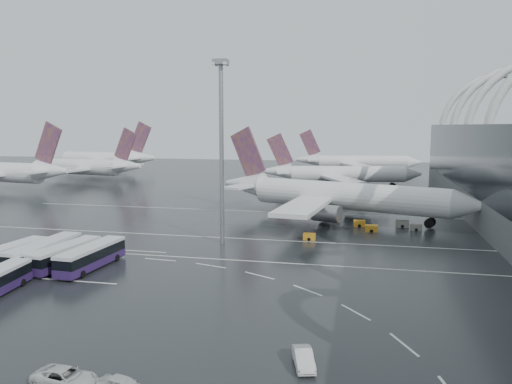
% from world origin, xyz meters
% --- Properties ---
extents(ground, '(420.00, 420.00, 0.00)m').
position_xyz_m(ground, '(0.00, 0.00, 0.00)').
color(ground, black).
rests_on(ground, ground).
extents(lane_marking_near, '(120.00, 0.25, 0.01)m').
position_xyz_m(lane_marking_near, '(0.00, -2.00, 0.01)').
color(lane_marking_near, white).
rests_on(lane_marking_near, ground).
extents(lane_marking_mid, '(120.00, 0.25, 0.01)m').
position_xyz_m(lane_marking_mid, '(0.00, 12.00, 0.01)').
color(lane_marking_mid, white).
rests_on(lane_marking_mid, ground).
extents(lane_marking_far, '(120.00, 0.25, 0.01)m').
position_xyz_m(lane_marking_far, '(0.00, 40.00, 0.01)').
color(lane_marking_far, white).
rests_on(lane_marking_far, ground).
extents(bus_bay_line_south, '(28.00, 0.25, 0.01)m').
position_xyz_m(bus_bay_line_south, '(-24.00, -16.00, 0.01)').
color(bus_bay_line_south, white).
rests_on(bus_bay_line_south, ground).
extents(bus_bay_line_north, '(28.00, 0.25, 0.01)m').
position_xyz_m(bus_bay_line_north, '(-24.00, 0.00, 0.01)').
color(bus_bay_line_north, white).
rests_on(bus_bay_line_north, ground).
extents(airliner_main, '(56.19, 48.72, 19.55)m').
position_xyz_m(airliner_main, '(14.11, 34.64, 4.89)').
color(airliner_main, white).
rests_on(airliner_main, ground).
extents(airliner_gate_b, '(50.06, 44.37, 17.44)m').
position_xyz_m(airliner_gate_b, '(12.42, 87.75, 4.36)').
color(airliner_gate_b, white).
rests_on(airliner_gate_b, ground).
extents(airliner_gate_c, '(51.26, 46.78, 18.27)m').
position_xyz_m(airliner_gate_c, '(16.64, 139.08, 4.57)').
color(airliner_gate_c, white).
rests_on(airliner_gate_c, ground).
extents(jet_remote_west, '(48.30, 39.01, 21.01)m').
position_xyz_m(jet_remote_west, '(-87.38, 61.57, 5.42)').
color(jet_remote_west, white).
rests_on(jet_remote_west, ground).
extents(jet_remote_mid, '(43.97, 35.56, 19.14)m').
position_xyz_m(jet_remote_mid, '(-75.35, 89.69, 4.94)').
color(jet_remote_mid, white).
rests_on(jet_remote_mid, ground).
extents(jet_remote_far, '(49.39, 39.83, 21.49)m').
position_xyz_m(jet_remote_far, '(-86.34, 119.28, 5.55)').
color(jet_remote_far, white).
rests_on(jet_remote_far, ground).
extents(bus_row_near_a, '(3.87, 12.63, 3.06)m').
position_xyz_m(bus_row_near_a, '(-28.47, -11.90, 1.68)').
color(bus_row_near_a, '#211440').
rests_on(bus_row_near_a, ground).
extents(bus_row_near_b, '(3.65, 13.92, 3.40)m').
position_xyz_m(bus_row_near_b, '(-24.18, -10.31, 1.87)').
color(bus_row_near_b, '#211440').
rests_on(bus_row_near_b, ground).
extents(bus_row_near_c, '(4.28, 12.94, 3.13)m').
position_xyz_m(bus_row_near_c, '(-20.85, -10.27, 1.72)').
color(bus_row_near_c, '#211440').
rests_on(bus_row_near_c, ground).
extents(bus_row_near_d, '(3.72, 13.27, 3.23)m').
position_xyz_m(bus_row_near_d, '(-16.73, -10.39, 1.78)').
color(bus_row_near_d, '#211440').
rests_on(bus_row_near_d, ground).
extents(van_curve_a, '(5.46, 2.98, 1.45)m').
position_xyz_m(van_curve_a, '(-1.82, -39.62, 0.73)').
color(van_curve_a, silver).
rests_on(van_curve_a, ground).
extents(van_curve_c, '(2.55, 4.49, 1.40)m').
position_xyz_m(van_curve_c, '(15.51, -32.53, 0.70)').
color(van_curve_c, silver).
rests_on(van_curve_c, ground).
extents(floodlight_mast, '(2.33, 2.33, 30.37)m').
position_xyz_m(floodlight_mast, '(-3.16, 8.09, 19.10)').
color(floodlight_mast, gray).
rests_on(floodlight_mast, ground).
extents(gse_cart_belly_a, '(2.31, 1.37, 1.26)m').
position_xyz_m(gse_cart_belly_a, '(21.69, 22.71, 0.63)').
color(gse_cart_belly_a, '#C37F1A').
rests_on(gse_cart_belly_a, ground).
extents(gse_cart_belly_b, '(2.43, 1.44, 1.33)m').
position_xyz_m(gse_cart_belly_b, '(27.63, 28.37, 0.66)').
color(gse_cart_belly_b, slate).
rests_on(gse_cart_belly_b, ground).
extents(gse_cart_belly_c, '(2.11, 1.25, 1.15)m').
position_xyz_m(gse_cart_belly_c, '(11.01, 13.53, 0.58)').
color(gse_cart_belly_c, '#C37F1A').
rests_on(gse_cart_belly_c, ground).
extents(gse_cart_belly_d, '(2.09, 1.23, 1.14)m').
position_xyz_m(gse_cart_belly_d, '(29.95, 25.72, 0.57)').
color(gse_cart_belly_d, slate).
rests_on(gse_cart_belly_d, ground).
extents(gse_cart_belly_e, '(2.27, 1.34, 1.24)m').
position_xyz_m(gse_cart_belly_e, '(19.42, 27.23, 0.62)').
color(gse_cart_belly_e, '#C37F1A').
rests_on(gse_cart_belly_e, ground).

